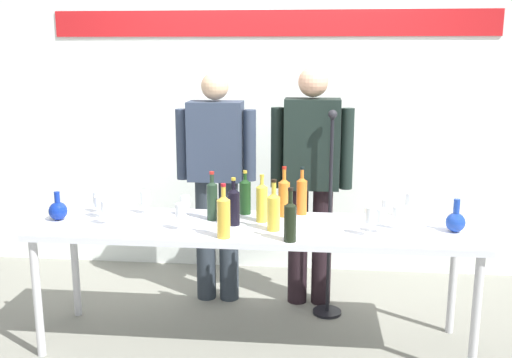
{
  "coord_description": "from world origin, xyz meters",
  "views": [
    {
      "loc": [
        0.36,
        -3.38,
        1.82
      ],
      "look_at": [
        0.0,
        0.15,
        1.03
      ],
      "focal_mm": 41.26,
      "sensor_mm": 36.0,
      "label": 1
    }
  ],
  "objects_px": {
    "decanter_blue_left": "(58,210)",
    "wine_glass_right_3": "(398,213)",
    "wine_bottle_1": "(290,220)",
    "microphone_stand": "(329,250)",
    "display_table": "(253,234)",
    "presenter_right": "(311,173)",
    "wine_bottle_0": "(212,199)",
    "wine_bottle_5": "(245,195)",
    "wine_bottle_6": "(302,194)",
    "wine_glass_right_4": "(382,217)",
    "wine_glass_left_1": "(181,211)",
    "wine_bottle_7": "(274,210)",
    "wine_glass_right_1": "(388,205)",
    "wine_bottle_8": "(262,201)",
    "wine_bottle_3": "(234,205)",
    "decanter_blue_right": "(456,221)",
    "presenter_left": "(216,174)",
    "wine_glass_left_2": "(106,207)",
    "wine_bottle_2": "(224,215)",
    "wine_glass_left_0": "(98,198)",
    "wine_glass_right_2": "(411,200)",
    "wine_glass_left_3": "(185,202)",
    "wine_glass_right_0": "(371,215)",
    "wine_bottle_4": "(284,196)",
    "wine_glass_left_4": "(145,198)",
    "wine_glass_left_5": "(100,202)"
  },
  "relations": [
    {
      "from": "presenter_left",
      "to": "wine_glass_left_0",
      "type": "relative_size",
      "value": 12.02
    },
    {
      "from": "wine_bottle_2",
      "to": "wine_glass_left_0",
      "type": "height_order",
      "value": "wine_bottle_2"
    },
    {
      "from": "wine_glass_left_1",
      "to": "wine_glass_right_4",
      "type": "relative_size",
      "value": 1.13
    },
    {
      "from": "wine_glass_right_1",
      "to": "wine_glass_right_2",
      "type": "bearing_deg",
      "value": 32.77
    },
    {
      "from": "display_table",
      "to": "wine_glass_right_4",
      "type": "bearing_deg",
      "value": -5.49
    },
    {
      "from": "wine_glass_left_4",
      "to": "wine_bottle_4",
      "type": "bearing_deg",
      "value": 2.05
    },
    {
      "from": "presenter_left",
      "to": "wine_bottle_1",
      "type": "distance_m",
      "value": 1.1
    },
    {
      "from": "display_table",
      "to": "wine_bottle_3",
      "type": "distance_m",
      "value": 0.22
    },
    {
      "from": "presenter_right",
      "to": "wine_bottle_1",
      "type": "bearing_deg",
      "value": -96.35
    },
    {
      "from": "wine_glass_left_2",
      "to": "presenter_left",
      "type": "bearing_deg",
      "value": 53.8
    },
    {
      "from": "wine_bottle_8",
      "to": "wine_glass_right_3",
      "type": "height_order",
      "value": "wine_bottle_8"
    },
    {
      "from": "wine_bottle_3",
      "to": "wine_glass_right_3",
      "type": "distance_m",
      "value": 0.97
    },
    {
      "from": "wine_glass_left_4",
      "to": "wine_glass_right_4",
      "type": "distance_m",
      "value": 1.49
    },
    {
      "from": "presenter_left",
      "to": "wine_bottle_8",
      "type": "xyz_separation_m",
      "value": [
        0.38,
        -0.58,
        -0.04
      ]
    },
    {
      "from": "wine_bottle_0",
      "to": "wine_bottle_5",
      "type": "distance_m",
      "value": 0.24
    },
    {
      "from": "decanter_blue_right",
      "to": "wine_glass_left_1",
      "type": "distance_m",
      "value": 1.6
    },
    {
      "from": "decanter_blue_right",
      "to": "wine_bottle_0",
      "type": "xyz_separation_m",
      "value": [
        -1.45,
        0.1,
        0.07
      ]
    },
    {
      "from": "wine_glass_left_0",
      "to": "microphone_stand",
      "type": "relative_size",
      "value": 0.1
    },
    {
      "from": "decanter_blue_right",
      "to": "presenter_left",
      "type": "distance_m",
      "value": 1.66
    },
    {
      "from": "wine_bottle_5",
      "to": "wine_glass_right_0",
      "type": "distance_m",
      "value": 0.85
    },
    {
      "from": "presenter_left",
      "to": "wine_glass_right_1",
      "type": "height_order",
      "value": "presenter_left"
    },
    {
      "from": "wine_glass_right_0",
      "to": "wine_glass_right_3",
      "type": "distance_m",
      "value": 0.23
    },
    {
      "from": "wine_bottle_2",
      "to": "wine_bottle_8",
      "type": "distance_m",
      "value": 0.38
    },
    {
      "from": "wine_bottle_2",
      "to": "wine_glass_left_3",
      "type": "bearing_deg",
      "value": 126.86
    },
    {
      "from": "wine_glass_left_5",
      "to": "wine_glass_right_4",
      "type": "height_order",
      "value": "wine_glass_right_4"
    },
    {
      "from": "wine_bottle_4",
      "to": "wine_glass_right_1",
      "type": "relative_size",
      "value": 2.24
    },
    {
      "from": "wine_glass_left_4",
      "to": "wine_glass_left_5",
      "type": "bearing_deg",
      "value": -155.73
    },
    {
      "from": "display_table",
      "to": "wine_bottle_3",
      "type": "height_order",
      "value": "wine_bottle_3"
    },
    {
      "from": "wine_bottle_1",
      "to": "microphone_stand",
      "type": "distance_m",
      "value": 0.9
    },
    {
      "from": "wine_bottle_6",
      "to": "wine_glass_right_4",
      "type": "height_order",
      "value": "wine_bottle_6"
    },
    {
      "from": "wine_bottle_2",
      "to": "wine_glass_right_4",
      "type": "xyz_separation_m",
      "value": [
        0.89,
        0.18,
        -0.03
      ]
    },
    {
      "from": "wine_bottle_5",
      "to": "wine_glass_left_1",
      "type": "xyz_separation_m",
      "value": [
        -0.33,
        -0.39,
        -0.01
      ]
    },
    {
      "from": "wine_bottle_1",
      "to": "wine_glass_left_3",
      "type": "bearing_deg",
      "value": 147.11
    },
    {
      "from": "wine_bottle_8",
      "to": "wine_bottle_7",
      "type": "bearing_deg",
      "value": -63.6
    },
    {
      "from": "presenter_left",
      "to": "microphone_stand",
      "type": "height_order",
      "value": "presenter_left"
    },
    {
      "from": "presenter_left",
      "to": "wine_glass_right_4",
      "type": "relative_size",
      "value": 11.65
    },
    {
      "from": "wine_glass_left_1",
      "to": "wine_bottle_0",
      "type": "bearing_deg",
      "value": 57.41
    },
    {
      "from": "decanter_blue_right",
      "to": "wine_glass_right_2",
      "type": "xyz_separation_m",
      "value": [
        -0.22,
        0.27,
        0.05
      ]
    },
    {
      "from": "wine_bottle_7",
      "to": "wine_glass_right_1",
      "type": "height_order",
      "value": "wine_bottle_7"
    },
    {
      "from": "wine_glass_right_1",
      "to": "wine_bottle_0",
      "type": "bearing_deg",
      "value": -176.12
    },
    {
      "from": "wine_bottle_1",
      "to": "wine_bottle_3",
      "type": "xyz_separation_m",
      "value": [
        -0.35,
        0.28,
        -0.0
      ]
    },
    {
      "from": "wine_bottle_1",
      "to": "wine_bottle_7",
      "type": "distance_m",
      "value": 0.22
    },
    {
      "from": "wine_bottle_0",
      "to": "presenter_left",
      "type": "bearing_deg",
      "value": 97.03
    },
    {
      "from": "presenter_right",
      "to": "wine_glass_right_0",
      "type": "xyz_separation_m",
      "value": [
        0.34,
        -0.79,
        -0.07
      ]
    },
    {
      "from": "display_table",
      "to": "presenter_right",
      "type": "distance_m",
      "value": 0.78
    },
    {
      "from": "wine_glass_left_3",
      "to": "wine_glass_right_4",
      "type": "bearing_deg",
      "value": -11.18
    },
    {
      "from": "decanter_blue_left",
      "to": "wine_glass_right_3",
      "type": "bearing_deg",
      "value": 0.55
    },
    {
      "from": "wine_bottle_8",
      "to": "presenter_right",
      "type": "bearing_deg",
      "value": 63.02
    },
    {
      "from": "wine_glass_left_1",
      "to": "display_table",
      "type": "bearing_deg",
      "value": 18.48
    },
    {
      "from": "wine_bottle_3",
      "to": "wine_bottle_5",
      "type": "bearing_deg",
      "value": 80.89
    }
  ]
}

